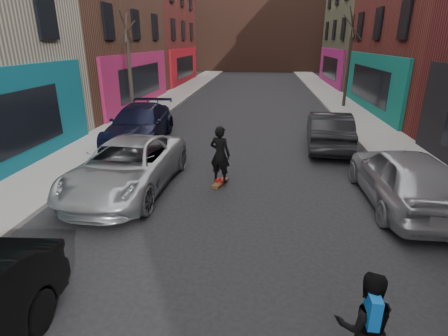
% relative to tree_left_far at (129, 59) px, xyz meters
% --- Properties ---
extents(sidewalk_left, '(2.50, 84.00, 0.13)m').
position_rel_tree_left_far_xyz_m(sidewalk_left, '(-0.05, 12.00, -3.31)').
color(sidewalk_left, gray).
rests_on(sidewalk_left, ground).
extents(sidewalk_right, '(2.50, 84.00, 0.13)m').
position_rel_tree_left_far_xyz_m(sidewalk_right, '(12.45, 12.00, -3.31)').
color(sidewalk_right, gray).
rests_on(sidewalk_right, ground).
extents(building_far, '(40.00, 10.00, 14.00)m').
position_rel_tree_left_far_xyz_m(building_far, '(6.20, 38.00, 3.62)').
color(building_far, '#47281E').
rests_on(building_far, ground).
extents(tree_left_far, '(2.00, 2.00, 6.50)m').
position_rel_tree_left_far_xyz_m(tree_left_far, '(0.00, 0.00, 0.00)').
color(tree_left_far, black).
rests_on(tree_left_far, sidewalk_left).
extents(tree_right_far, '(2.00, 2.00, 6.80)m').
position_rel_tree_left_far_xyz_m(tree_right_far, '(12.40, 6.00, 0.15)').
color(tree_right_far, black).
rests_on(tree_right_far, sidewalk_right).
extents(parked_left_far, '(2.70, 5.48, 1.50)m').
position_rel_tree_left_far_xyz_m(parked_left_far, '(3.00, -8.81, -2.63)').
color(parked_left_far, '#999EA2').
rests_on(parked_left_far, ground).
extents(parked_left_end, '(2.53, 5.61, 1.59)m').
position_rel_tree_left_far_xyz_m(parked_left_end, '(1.60, -3.62, -2.58)').
color(parked_left_end, black).
rests_on(parked_left_end, ground).
extents(parked_right_far, '(1.97, 4.81, 1.63)m').
position_rel_tree_left_far_xyz_m(parked_right_far, '(10.80, -9.03, -2.56)').
color(parked_right_far, '#9B9EA4').
rests_on(parked_right_far, ground).
extents(parked_right_end, '(2.03, 4.77, 1.53)m').
position_rel_tree_left_far_xyz_m(parked_right_end, '(9.74, -3.66, -2.61)').
color(parked_right_end, black).
rests_on(parked_right_end, ground).
extents(skateboard, '(0.46, 0.83, 0.10)m').
position_rel_tree_left_far_xyz_m(skateboard, '(5.72, -8.14, -3.33)').
color(skateboard, brown).
rests_on(skateboard, ground).
extents(skateboarder, '(0.75, 0.61, 1.79)m').
position_rel_tree_left_far_xyz_m(skateboarder, '(5.72, -8.14, -2.39)').
color(skateboarder, black).
rests_on(skateboarder, skateboard).
extents(pedestrian, '(0.78, 0.64, 1.58)m').
position_rel_tree_left_far_xyz_m(pedestrian, '(8.36, -14.50, -2.58)').
color(pedestrian, black).
rests_on(pedestrian, ground).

